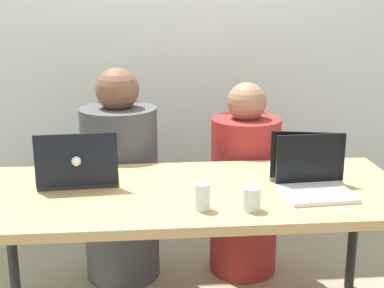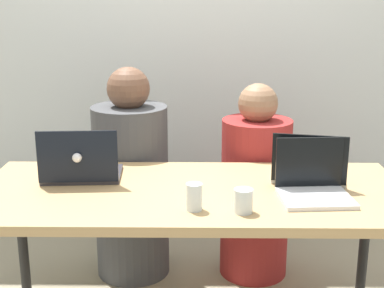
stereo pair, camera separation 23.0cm
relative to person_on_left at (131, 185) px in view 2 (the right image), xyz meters
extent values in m
cube|color=silver|center=(0.34, 0.71, 0.74)|extent=(4.79, 0.10, 2.51)
cube|color=tan|center=(0.34, -0.60, 0.18)|extent=(1.84, 0.79, 0.04)
cylinder|color=black|center=(-0.53, -0.26, -0.18)|extent=(0.05, 0.05, 0.67)
cylinder|color=black|center=(1.21, -0.26, -0.18)|extent=(0.05, 0.05, 0.67)
cylinder|color=#484A4D|center=(0.00, 0.00, -0.04)|extent=(0.50, 0.50, 0.95)
sphere|color=brown|center=(0.00, 0.00, 0.53)|extent=(0.23, 0.23, 0.23)
cylinder|color=maroon|center=(0.68, 0.00, -0.07)|extent=(0.40, 0.40, 0.88)
sphere|color=#997051|center=(0.68, 0.00, 0.46)|extent=(0.21, 0.21, 0.21)
cube|color=#36343B|center=(-0.16, -0.44, 0.21)|extent=(0.36, 0.27, 0.02)
cube|color=black|center=(-0.15, -0.56, 0.33)|extent=(0.34, 0.03, 0.23)
sphere|color=white|center=(-0.15, -0.58, 0.33)|extent=(0.04, 0.04, 0.04)
cube|color=silver|center=(0.84, -0.72, 0.21)|extent=(0.30, 0.25, 0.02)
cube|color=black|center=(0.83, -0.60, 0.32)|extent=(0.28, 0.03, 0.21)
sphere|color=white|center=(0.83, -0.59, 0.32)|extent=(0.04, 0.04, 0.04)
cube|color=silver|center=(0.87, -0.44, 0.21)|extent=(0.36, 0.29, 0.02)
cube|color=black|center=(0.84, -0.56, 0.32)|extent=(0.31, 0.08, 0.21)
sphere|color=white|center=(0.84, -0.57, 0.32)|extent=(0.04, 0.04, 0.04)
cylinder|color=silver|center=(0.54, -0.85, 0.24)|extent=(0.07, 0.07, 0.09)
cylinder|color=silver|center=(0.54, -0.85, 0.22)|extent=(0.06, 0.06, 0.05)
cylinder|color=silver|center=(0.35, -0.83, 0.25)|extent=(0.06, 0.06, 0.11)
cylinder|color=silver|center=(0.35, -0.83, 0.23)|extent=(0.06, 0.06, 0.06)
camera|label=1|loc=(0.14, -2.74, 0.98)|focal=50.00mm
camera|label=2|loc=(0.37, -2.75, 0.98)|focal=50.00mm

